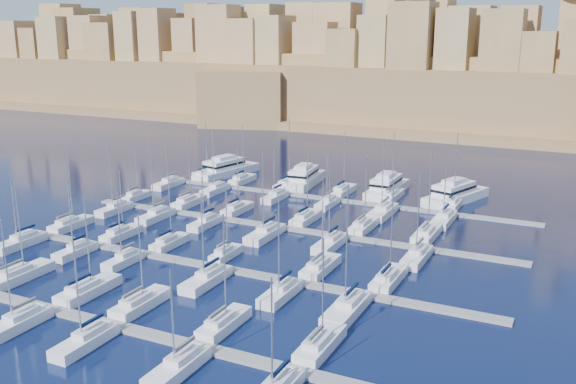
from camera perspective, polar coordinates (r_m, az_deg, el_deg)
The scene contains 54 objects.
ground at distance 107.28m, azimuth -2.61°, elevation -4.78°, with size 600.00×600.00×0.00m, color black.
pontoon_near at distance 81.32m, azimuth -14.37°, elevation -11.63°, with size 84.00×2.00×0.40m, color slate.
pontoon_mid_near at distance 97.51m, azimuth -6.00°, elevation -6.74°, with size 84.00×2.00×0.40m, color slate.
pontoon_mid_far at distance 115.64m, azimuth -0.24°, elevation -3.22°, with size 84.00×2.00×0.40m, color slate.
pontoon_far at distance 134.92m, azimuth 3.89°, elevation -0.65°, with size 84.00×2.00×0.40m, color slate.
sailboat_1 at distance 100.72m, azimuth -22.66°, elevation -6.78°, with size 3.05×10.16×14.90m.
sailboat_2 at distance 92.04m, azimuth -17.36°, elevation -8.29°, with size 3.05×10.16×15.70m.
sailboat_3 at distance 86.18m, azimuth -12.98°, elevation -9.60°, with size 2.87×9.56×12.84m.
sailboat_4 at distance 79.14m, azimuth -5.74°, elevation -11.53°, with size 2.70×8.99×14.64m.
sailboat_5 at distance 74.12m, azimuth 2.87°, elevation -13.39°, with size 2.82×9.41×13.50m.
sailboat_8 at distance 85.31m, azimuth -22.95°, elevation -10.68°, with size 2.77×9.24×14.27m.
sailboat_9 at distance 78.28m, azimuth -17.55°, elevation -12.50°, with size 2.65×8.82×13.19m.
sailboat_10 at distance 70.73m, azimuth -9.74°, elevation -15.07°, with size 2.73×9.09×12.11m.
sailboat_12 at distance 122.40m, azimuth -18.74°, elevation -2.73°, with size 2.73×9.10×14.68m.
sailboat_13 at distance 114.52m, azimuth -14.61°, elevation -3.61°, with size 2.58×8.60×12.19m.
sailboat_14 at distance 108.16m, azimuth -10.48°, elevation -4.44°, with size 2.46×8.21×13.31m.
sailboat_15 at distance 101.85m, azimuth -5.54°, elevation -5.47°, with size 2.18×7.28×12.22m.
sailboat_16 at distance 96.04m, azimuth 2.89°, elevation -6.66°, with size 2.90×9.65×14.31m.
sailboat_17 at distance 92.74m, azimuth 8.92°, elevation -7.61°, with size 2.89×9.64×14.76m.
sailboat_18 at distance 115.45m, azimuth -22.68°, elevation -4.12°, with size 2.86×9.54×14.16m.
sailboat_19 at distance 107.98m, azimuth -18.34°, elevation -5.00°, with size 2.40×8.00×12.12m.
sailboat_20 at distance 101.85m, azimuth -14.38°, elevation -5.88°, with size 2.32×7.73×11.89m.
sailboat_21 at distance 92.20m, azimuth -7.26°, elevation -7.69°, with size 2.93×9.77×13.81m.
sailboat_22 at distance 87.09m, azimuth -0.64°, elevation -8.94°, with size 2.71×9.03×14.38m.
sailboat_23 at distance 82.83m, azimuth 5.27°, elevation -10.26°, with size 3.20×10.68×17.46m.
sailboat_24 at distance 138.86m, azimuth -13.33°, elevation -0.36°, with size 2.20×7.34×11.81m.
sailboat_25 at distance 132.10m, azimuth -8.81°, elevation -0.88°, with size 2.75×9.17×15.04m.
sailboat_26 at distance 125.91m, azimuth -4.56°, elevation -1.52°, with size 2.62×8.74×13.06m.
sailboat_27 at distance 119.61m, azimuth 1.59°, elevation -2.34°, with size 2.78×9.26×13.74m.
sailboat_28 at distance 115.78m, azimuth 6.72°, elevation -3.01°, with size 2.88×9.60×13.84m.
sailboat_29 at distance 113.16m, azimuth 12.22°, elevation -3.66°, with size 3.14×10.46×15.30m.
sailboat_30 at distance 130.13m, azimuth -15.16°, elevation -1.46°, with size 2.57×8.57×14.46m.
sailboat_31 at distance 123.64m, azimuth -11.66°, elevation -2.08°, with size 2.73×9.11×15.48m.
sailboat_32 at distance 117.89m, azimuth -7.36°, elevation -2.73°, with size 2.49×8.29×12.08m.
sailboat_33 at distance 110.83m, azimuth -2.05°, elevation -3.71°, with size 3.05×10.17×15.61m.
sailboat_34 at distance 106.27m, azimuth 3.77°, elevation -4.55°, with size 2.86×9.53×16.24m.
sailboat_35 at distance 102.04m, azimuth 11.38°, elevation -5.64°, with size 2.86×9.54×14.71m.
sailboat_36 at distance 155.12m, azimuth -7.30°, elevation 1.47°, with size 2.66×8.88×13.95m.
sailboat_37 at distance 149.98m, azimuth -4.08°, elevation 1.10°, with size 2.67×8.89×13.63m.
sailboat_38 at distance 145.00m, azimuth 0.00°, elevation 0.69°, with size 2.94×9.79×16.26m.
sailboat_39 at distance 139.84m, azimuth 4.88°, elevation 0.10°, with size 2.91×9.70×14.19m.
sailboat_40 at distance 136.74m, azimuth 9.12°, elevation -0.36°, with size 3.07×10.24×14.61m.
sailboat_41 at distance 133.65m, azimuth 14.43°, elevation -0.98°, with size 3.01×10.03×15.58m.
sailboat_42 at distance 148.35m, azimuth -10.57°, elevation 0.74°, with size 2.70×9.02×13.39m.
sailboat_43 at distance 141.54m, azimuth -6.47°, elevation 0.24°, with size 2.63×8.76×14.87m.
sailboat_44 at distance 134.61m, azimuth -1.14°, elevation -0.43°, with size 2.52×8.40×11.65m.
sailboat_45 at distance 129.97m, azimuth 3.53°, elevation -1.00°, with size 2.43×8.09×11.32m.
sailboat_46 at distance 124.81m, azimuth 8.40°, elevation -1.76°, with size 3.25×10.82×15.55m.
sailboat_47 at distance 122.41m, azimuth 13.68°, elevation -2.36°, with size 2.98×9.94×13.56m.
motor_yacht_a at distance 157.64m, azimuth -5.57°, elevation 2.10°, with size 9.30×18.95×5.25m.
motor_yacht_b at distance 147.20m, azimuth 1.44°, elevation 1.27°, with size 6.89×17.30×5.25m.
motor_yacht_c at distance 140.41m, azimuth 8.77°, elevation 0.46°, with size 5.28×16.91×5.25m.
motor_yacht_d at distance 137.52m, azimuth 14.63°, elevation -0.15°, with size 11.03×18.68×5.25m.
fortified_city at distance 249.77m, azimuth 14.80°, elevation 9.28°, with size 460.00×108.95×59.52m.
Camera 1 is at (48.69, -88.81, 35.38)m, focal length 40.00 mm.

